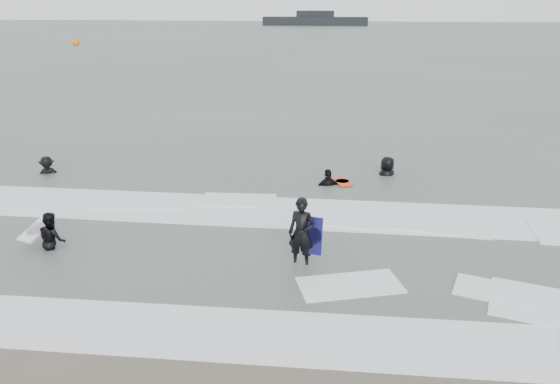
# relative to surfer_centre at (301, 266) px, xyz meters

# --- Properties ---
(ground) EXTENTS (320.00, 320.00, 0.00)m
(ground) POSITION_rel_surfer_centre_xyz_m (-0.83, -2.58, 0.00)
(ground) COLOR brown
(ground) RESTS_ON ground
(sea) EXTENTS (320.00, 320.00, 0.00)m
(sea) POSITION_rel_surfer_centre_xyz_m (-0.83, 77.42, 0.06)
(sea) COLOR #47544C
(sea) RESTS_ON ground
(surfer_centre) EXTENTS (0.75, 0.58, 1.84)m
(surfer_centre) POSITION_rel_surfer_centre_xyz_m (0.00, 0.00, 0.00)
(surfer_centre) COLOR black
(surfer_centre) RESTS_ON ground
(surfer_wading) EXTENTS (0.98, 0.97, 1.60)m
(surfer_wading) POSITION_rel_surfer_centre_xyz_m (-6.76, 0.20, 0.00)
(surfer_wading) COLOR black
(surfer_wading) RESTS_ON ground
(surfer_breaker) EXTENTS (1.17, 0.92, 1.59)m
(surfer_breaker) POSITION_rel_surfer_centre_xyz_m (-10.28, 6.35, 0.00)
(surfer_breaker) COLOR black
(surfer_breaker) RESTS_ON ground
(surfer_right_near) EXTENTS (1.13, 0.73, 1.79)m
(surfer_right_near) POSITION_rel_surfer_centre_xyz_m (0.46, 6.33, 0.00)
(surfer_right_near) COLOR black
(surfer_right_near) RESTS_ON ground
(surfer_right_far) EXTENTS (1.11, 1.04, 1.90)m
(surfer_right_far) POSITION_rel_surfer_centre_xyz_m (2.64, 7.82, 0.00)
(surfer_right_far) COLOR black
(surfer_right_far) RESTS_ON ground
(surf_foam) EXTENTS (30.03, 9.06, 0.09)m
(surf_foam) POSITION_rel_surfer_centre_xyz_m (-0.83, 1.12, 0.04)
(surf_foam) COLOR white
(surf_foam) RESTS_ON ground
(bodyboards) EXTENTS (8.90, 7.47, 1.25)m
(bodyboards) POSITION_rel_surfer_centre_xyz_m (-2.00, 2.28, 0.50)
(bodyboards) COLOR #0E0E41
(bodyboards) RESTS_ON ground
(buoy) EXTENTS (1.00, 1.00, 1.65)m
(buoy) POSITION_rel_surfer_centre_xyz_m (-38.20, 65.10, 0.42)
(buoy) COLOR #F15E0A
(buoy) RESTS_ON ground
(vessel_horizon) EXTENTS (26.05, 4.65, 3.53)m
(vessel_horizon) POSITION_rel_surfer_centre_xyz_m (-7.42, 130.53, 1.32)
(vessel_horizon) COLOR black
(vessel_horizon) RESTS_ON ground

